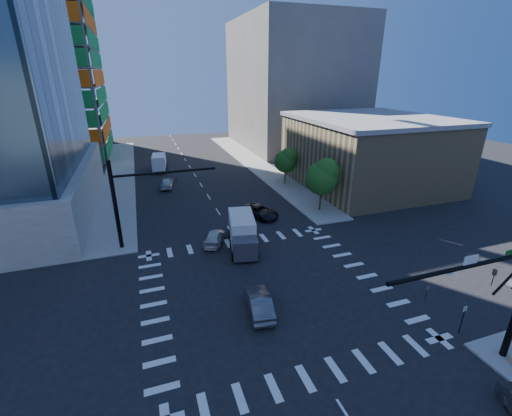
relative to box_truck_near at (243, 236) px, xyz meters
name	(u,v)px	position (x,y,z in m)	size (l,w,h in m)	color
ground	(267,289)	(-0.16, -7.45, -1.42)	(160.00, 160.00, 0.00)	black
road_markings	(267,289)	(-0.16, -7.45, -1.42)	(20.00, 20.00, 0.01)	silver
sidewalk_ne	(255,164)	(12.34, 32.55, -1.35)	(5.00, 60.00, 0.15)	gray
sidewalk_nw	(120,175)	(-12.66, 32.55, -1.35)	(5.00, 60.00, 0.15)	gray
construction_building	(21,28)	(-27.57, 54.48, 23.19)	(25.16, 34.50, 70.60)	slate
commercial_building	(368,151)	(24.84, 14.55, 3.89)	(20.50, 22.50, 10.60)	#9B845A
bg_building_ne	(293,85)	(26.84, 47.55, 12.58)	(24.00, 30.00, 28.00)	#625D58
signal_mast_nw	(130,196)	(-10.15, 4.05, 4.07)	(10.20, 0.40, 9.00)	black
tree_south	(323,176)	(12.47, 6.46, 3.27)	(4.16, 4.16, 6.82)	#382316
tree_north	(287,160)	(12.77, 18.46, 2.57)	(3.54, 3.52, 5.78)	#382316
no_parking_sign	(463,316)	(10.54, -16.45, -0.04)	(0.30, 0.06, 2.20)	black
car_nb_far	(260,211)	(4.43, 7.25, -0.70)	(2.38, 5.16, 1.43)	black
car_sb_near	(214,237)	(-2.46, 2.15, -0.79)	(1.77, 4.34, 1.26)	#B4B4B4
car_sb_mid	(167,183)	(-5.39, 22.83, -0.63)	(1.86, 4.62, 1.58)	#AAACB2
car_sb_cross	(259,303)	(-1.69, -9.84, -0.67)	(1.59, 4.56, 1.50)	#515157
box_truck_near	(243,236)	(0.00, 0.00, 0.00)	(3.74, 6.51, 3.21)	black
box_truck_far	(160,163)	(-5.65, 33.93, -0.09)	(3.10, 5.96, 3.00)	black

